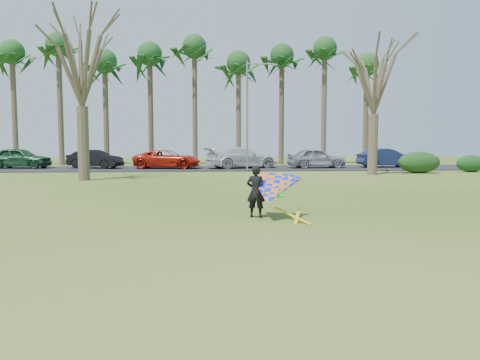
{
  "coord_description": "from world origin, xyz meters",
  "views": [
    {
      "loc": [
        -1.05,
        -12.28,
        2.35
      ],
      "look_at": [
        0.0,
        2.0,
        1.1
      ],
      "focal_mm": 35.0,
      "sensor_mm": 36.0,
      "label": 1
    }
  ],
  "objects": [
    {
      "name": "palm_9",
      "position": [
        14.0,
        31.0,
        9.17
      ],
      "size": [
        4.84,
        4.84,
        10.84
      ],
      "color": "#46382A",
      "rests_on": "ground"
    },
    {
      "name": "streetlight",
      "position": [
        2.16,
        22.0,
        4.46
      ],
      "size": [
        2.28,
        0.18,
        8.0
      ],
      "color": "gray",
      "rests_on": "ground"
    },
    {
      "name": "palm_8",
      "position": [
        10.0,
        31.0,
        10.52
      ],
      "size": [
        4.84,
        4.84,
        12.24
      ],
      "color": "brown",
      "rests_on": "ground"
    },
    {
      "name": "palm_1",
      "position": [
        -18.0,
        31.0,
        9.85
      ],
      "size": [
        4.84,
        4.84,
        11.54
      ],
      "color": "brown",
      "rests_on": "ground"
    },
    {
      "name": "car_2",
      "position": [
        -4.06,
        24.83,
        0.79
      ],
      "size": [
        5.48,
        3.03,
        1.45
      ],
      "primitive_type": "imported",
      "rotation": [
        0.0,
        0.0,
        1.45
      ],
      "color": "red",
      "rests_on": "parking_strip"
    },
    {
      "name": "kite_flyer",
      "position": [
        0.86,
        1.37,
        0.84
      ],
      "size": [
        2.13,
        2.39,
        2.02
      ],
      "color": "black",
      "rests_on": "ground"
    },
    {
      "name": "palm_7",
      "position": [
        6.0,
        31.0,
        9.85
      ],
      "size": [
        4.84,
        4.84,
        11.54
      ],
      "color": "#49382B",
      "rests_on": "ground"
    },
    {
      "name": "car_5",
      "position": [
        13.75,
        25.03,
        0.83
      ],
      "size": [
        4.72,
        1.81,
        1.53
      ],
      "primitive_type": "imported",
      "rotation": [
        0.0,
        0.0,
        1.61
      ],
      "color": "#19234C",
      "rests_on": "parking_strip"
    },
    {
      "name": "palm_5",
      "position": [
        -2.0,
        31.0,
        10.52
      ],
      "size": [
        4.84,
        4.84,
        12.24
      ],
      "color": "#4D3C2E",
      "rests_on": "ground"
    },
    {
      "name": "palm_6",
      "position": [
        2.0,
        31.0,
        9.17
      ],
      "size": [
        4.84,
        4.84,
        10.84
      ],
      "color": "#4B3E2D",
      "rests_on": "ground"
    },
    {
      "name": "hedge_far",
      "position": [
        17.96,
        19.85,
        0.61
      ],
      "size": [
        2.2,
        1.04,
        1.22
      ],
      "primitive_type": "ellipsoid",
      "color": "#143817",
      "rests_on": "ground"
    },
    {
      "name": "car_1",
      "position": [
        -9.79,
        25.48,
        0.78
      ],
      "size": [
        4.64,
        2.9,
        1.44
      ],
      "primitive_type": "imported",
      "rotation": [
        0.0,
        0.0,
        1.23
      ],
      "color": "black",
      "rests_on": "parking_strip"
    },
    {
      "name": "palm_2",
      "position": [
        -14.0,
        31.0,
        10.52
      ],
      "size": [
        4.84,
        4.84,
        12.24
      ],
      "color": "#4B3E2D",
      "rests_on": "ground"
    },
    {
      "name": "hedge_near",
      "position": [
        13.72,
        19.1,
        0.75
      ],
      "size": [
        2.99,
        1.35,
        1.49
      ],
      "primitive_type": "ellipsoid",
      "color": "#173714",
      "rests_on": "ground"
    },
    {
      "name": "car_0",
      "position": [
        -15.75,
        25.96,
        0.87
      ],
      "size": [
        4.96,
        2.45,
        1.63
      ],
      "primitive_type": "imported",
      "rotation": [
        0.0,
        0.0,
        1.46
      ],
      "color": "#1C4627",
      "rests_on": "parking_strip"
    },
    {
      "name": "palm_3",
      "position": [
        -10.0,
        31.0,
        9.17
      ],
      "size": [
        4.84,
        4.84,
        10.84
      ],
      "color": "#453729",
      "rests_on": "ground"
    },
    {
      "name": "car_3",
      "position": [
        1.81,
        24.95,
        0.89
      ],
      "size": [
        6.2,
        4.12,
        1.67
      ],
      "primitive_type": "imported",
      "rotation": [
        0.0,
        0.0,
        1.91
      ],
      "color": "silver",
      "rests_on": "parking_strip"
    },
    {
      "name": "ground",
      "position": [
        0.0,
        0.0,
        0.0
      ],
      "size": [
        100.0,
        100.0,
        0.0
      ],
      "primitive_type": "plane",
      "color": "#1B4B10",
      "rests_on": "ground"
    },
    {
      "name": "parking_strip",
      "position": [
        0.0,
        25.0,
        0.03
      ],
      "size": [
        46.0,
        7.0,
        0.06
      ],
      "primitive_type": "cube",
      "color": "black",
      "rests_on": "ground"
    },
    {
      "name": "car_4",
      "position": [
        7.82,
        24.65,
        0.85
      ],
      "size": [
        4.74,
        2.19,
        1.57
      ],
      "primitive_type": "imported",
      "rotation": [
        0.0,
        0.0,
        1.64
      ],
      "color": "#8F929B",
      "rests_on": "parking_strip"
    },
    {
      "name": "bare_tree_left",
      "position": [
        -8.0,
        15.0,
        6.92
      ],
      "size": [
        6.6,
        6.6,
        9.7
      ],
      "color": "#4B3D2D",
      "rests_on": "ground"
    },
    {
      "name": "bare_tree_right",
      "position": [
        10.0,
        18.0,
        6.57
      ],
      "size": [
        6.27,
        6.27,
        9.21
      ],
      "color": "#4E3D2E",
      "rests_on": "ground"
    },
    {
      "name": "palm_4",
      "position": [
        -6.0,
        31.0,
        9.85
      ],
      "size": [
        4.84,
        4.84,
        11.54
      ],
      "color": "#453629",
      "rests_on": "ground"
    }
  ]
}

